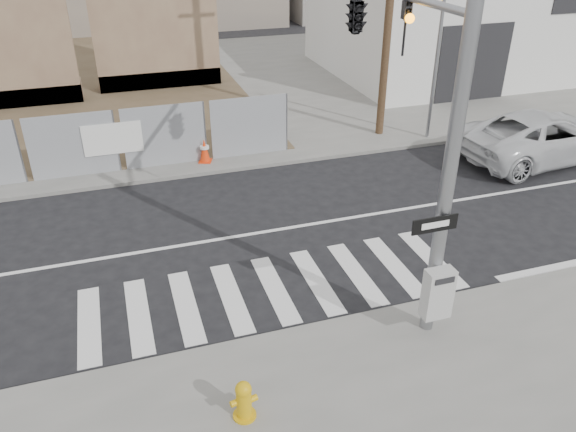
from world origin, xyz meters
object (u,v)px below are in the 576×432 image
object	(u,v)px
fire_hydrant	(244,400)
traffic_cone_d	(205,151)
signal_pole	(383,62)
suv	(543,136)
auto_shop	(452,21)

from	to	relation	value
fire_hydrant	traffic_cone_d	xyz separation A→B (m)	(1.36, 10.74, 0.01)
signal_pole	traffic_cone_d	world-z (taller)	signal_pole
suv	traffic_cone_d	bearing A→B (deg)	69.77
auto_shop	fire_hydrant	size ratio (longest dim) A/B	16.12
auto_shop	traffic_cone_d	distance (m)	16.47
signal_pole	fire_hydrant	bearing A→B (deg)	-136.46
traffic_cone_d	signal_pole	bearing A→B (deg)	-68.76
auto_shop	signal_pole	bearing A→B (deg)	-127.46
suv	signal_pole	bearing A→B (deg)	110.60
signal_pole	traffic_cone_d	size ratio (longest dim) A/B	8.92
fire_hydrant	suv	xyz separation A→B (m)	(12.24, 7.73, 0.33)
fire_hydrant	suv	distance (m)	14.48
suv	traffic_cone_d	distance (m)	11.29
traffic_cone_d	fire_hydrant	bearing A→B (deg)	-97.22
auto_shop	suv	xyz separation A→B (m)	(-3.30, -11.12, -1.72)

